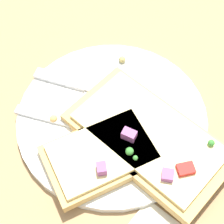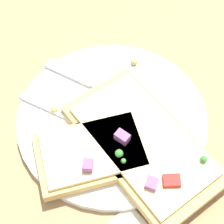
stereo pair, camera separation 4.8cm
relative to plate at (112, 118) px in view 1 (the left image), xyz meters
name	(u,v)px [view 1 (the left image)]	position (x,y,z in m)	size (l,w,h in m)	color
ground_plane	(112,121)	(0.00, 0.00, -0.01)	(4.00, 4.00, 0.00)	#9E7A51
plate	(112,118)	(0.00, 0.00, 0.00)	(0.25, 0.25, 0.01)	white
fork	(101,131)	(-0.03, 0.00, 0.01)	(0.10, 0.20, 0.01)	silver
knife	(94,87)	(0.02, 0.05, 0.01)	(0.09, 0.19, 0.01)	silver
pizza_slice_main	(150,135)	(0.00, -0.06, 0.02)	(0.12, 0.21, 0.03)	tan
pizza_slice_corner	(102,155)	(-0.05, -0.03, 0.02)	(0.16, 0.13, 0.03)	tan
crumb_scatter	(103,99)	(0.01, 0.02, 0.01)	(0.14, 0.12, 0.01)	tan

